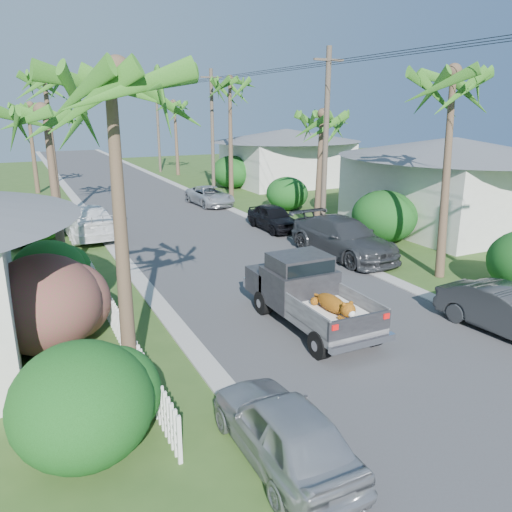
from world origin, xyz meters
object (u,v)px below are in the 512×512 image
palm_r_d (175,103)px  parked_car_rn (507,312)px  pickup_truck (304,290)px  house_right_far (286,159)px  utility_pole_c (212,132)px  parked_car_lf (88,221)px  parked_car_rd (210,196)px  palm_r_c (230,80)px  utility_pole_b (326,144)px  palm_l_c (44,75)px  palm_r_a (457,74)px  parked_car_rf (273,218)px  palm_l_b (46,112)px  palm_l_a (108,73)px  palm_l_d (27,106)px  parked_car_ln (284,430)px  house_right_near (449,186)px  utility_pole_d (158,126)px  palm_r_b (321,115)px  parked_car_rm (343,238)px

palm_r_d → parked_car_rn: bearing=-93.5°
pickup_truck → house_right_far: bearing=61.8°
utility_pole_c → parked_car_lf: bearing=-137.4°
parked_car_rd → parked_car_lf: bearing=-151.8°
palm_r_c → utility_pole_b: bearing=-92.6°
parked_car_rn → house_right_far: size_ratio=0.45×
palm_l_c → palm_r_a: bearing=-52.4°
palm_r_c → palm_l_c: bearing=-161.8°
palm_r_a → palm_r_d: bearing=89.7°
pickup_truck → parked_car_rd: 19.60m
palm_l_c → parked_car_lf: bearing=-75.1°
parked_car_rf → utility_pole_b: size_ratio=0.43×
palm_l_b → palm_l_c: bearing=85.4°
house_right_far → utility_pole_b: 18.71m
palm_l_a → house_right_far: size_ratio=0.91×
parked_car_rd → palm_l_d: bearing=130.5°
palm_l_b → palm_r_a: size_ratio=0.85×
parked_car_ln → parked_car_rn: bearing=-167.1°
house_right_near → utility_pole_c: utility_pole_c is taller
pickup_truck → house_right_far: size_ratio=0.57×
pickup_truck → parked_car_ln: pickup_truck is taller
parked_car_rf → palm_l_b: bearing=-162.2°
utility_pole_b → utility_pole_c: size_ratio=1.00×
palm_r_c → utility_pole_d: 17.37m
parked_car_rd → palm_r_a: size_ratio=0.51×
palm_l_c → palm_l_d: palm_l_c is taller
palm_r_a → utility_pole_b: (-0.70, 7.00, -2.82)m
palm_l_a → parked_car_rn: bearing=-9.9°
pickup_truck → parked_car_rf: bearing=66.5°
pickup_truck → palm_l_d: size_ratio=0.66×
palm_r_a → house_right_near: 10.39m
palm_l_c → palm_r_d: 21.95m
parked_car_rn → parked_car_rd: bearing=85.2°
palm_l_c → parked_car_rd: bearing=9.6°
parked_car_ln → utility_pole_b: size_ratio=0.43×
palm_l_d → utility_pole_b: utility_pole_b is taller
parked_car_rn → palm_l_a: (-10.35, 1.80, 6.27)m
parked_car_rn → palm_l_b: size_ratio=0.55×
palm_r_c → pickup_truck: bearing=-107.7°
palm_l_d → palm_r_c: palm_r_c is taller
utility_pole_d → palm_l_c: bearing=-118.9°
house_right_near → utility_pole_c: bearing=114.8°
pickup_truck → utility_pole_b: bearing=53.7°
palm_l_a → palm_r_b: palm_l_a is taller
palm_l_d → palm_r_d: 14.32m
pickup_truck → utility_pole_c: utility_pole_c is taller
palm_l_d → pickup_truck: bearing=-78.8°
parked_car_rm → house_right_far: size_ratio=0.63×
palm_r_d → palm_r_a: bearing=-90.3°
palm_r_b → house_right_near: (6.40, -3.00, -3.73)m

